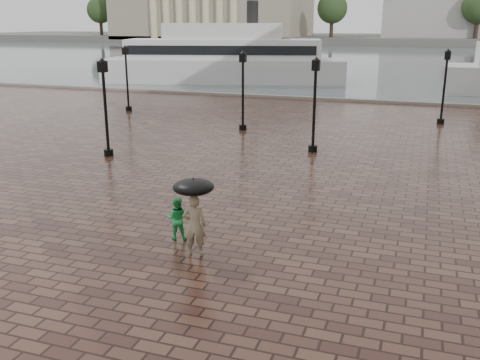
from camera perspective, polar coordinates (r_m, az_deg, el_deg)
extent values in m
plane|color=#331C17|center=(15.13, -15.02, -7.90)|extent=(300.00, 300.00, 0.00)
plane|color=#445053|center=(103.75, 15.15, 12.63)|extent=(240.00, 240.00, 0.00)
cube|color=slate|center=(44.43, 8.73, 8.45)|extent=(80.00, 0.60, 0.30)
cube|color=#4C4C47|center=(171.53, 17.09, 14.15)|extent=(300.00, 60.00, 2.00)
cube|color=gray|center=(168.60, -2.86, 18.54)|extent=(55.00, 30.00, 22.00)
cube|color=#9D9A95|center=(161.30, 20.85, 16.56)|extent=(30.00, 22.00, 14.00)
cylinder|color=#2D2119|center=(178.60, -14.58, 15.38)|extent=(1.00, 1.00, 8.00)
sphere|color=#1E3317|center=(178.62, -14.71, 17.14)|extent=(8.00, 8.00, 8.00)
cylinder|color=#2D2119|center=(161.66, -3.45, 15.78)|extent=(1.00, 1.00, 8.00)
sphere|color=#1E3317|center=(161.68, -3.48, 17.73)|extent=(8.00, 8.00, 8.00)
cylinder|color=#2D2119|center=(151.53, 9.71, 15.54)|extent=(1.00, 1.00, 8.00)
sphere|color=#1E3317|center=(151.55, 9.82, 17.61)|extent=(8.00, 8.00, 8.00)
cylinder|color=#2D2119|center=(149.61, 23.86, 14.40)|extent=(1.00, 1.00, 8.00)
sphere|color=#1E3317|center=(149.63, 24.12, 16.49)|extent=(8.00, 8.00, 8.00)
cylinder|color=black|center=(26.17, -13.84, 2.89)|extent=(0.44, 0.44, 0.30)
cylinder|color=black|center=(25.81, -14.12, 6.88)|extent=(0.14, 0.14, 4.00)
cube|color=black|center=(25.56, -14.46, 11.63)|extent=(0.35, 0.35, 0.50)
sphere|color=beige|center=(25.56, -14.46, 11.63)|extent=(0.28, 0.28, 0.28)
cylinder|color=black|center=(26.44, 7.76, 3.36)|extent=(0.44, 0.44, 0.30)
cylinder|color=black|center=(26.09, 7.92, 7.32)|extent=(0.14, 0.14, 4.00)
cube|color=black|center=(25.84, 8.11, 12.03)|extent=(0.35, 0.35, 0.50)
sphere|color=beige|center=(25.84, 8.11, 12.03)|extent=(0.28, 0.28, 0.28)
cylinder|color=black|center=(39.29, -11.79, 7.48)|extent=(0.44, 0.44, 0.30)
cylinder|color=black|center=(39.05, -11.95, 10.16)|extent=(0.14, 0.14, 4.00)
cube|color=black|center=(38.89, -12.14, 13.30)|extent=(0.35, 0.35, 0.50)
sphere|color=beige|center=(38.89, -12.14, 13.30)|extent=(0.28, 0.28, 0.28)
cylinder|color=black|center=(35.78, 20.61, 5.90)|extent=(0.44, 0.44, 0.30)
cylinder|color=black|center=(35.51, 20.91, 8.83)|extent=(0.14, 0.14, 4.00)
cube|color=black|center=(35.33, 21.28, 12.27)|extent=(0.35, 0.35, 0.50)
sphere|color=beige|center=(35.33, 21.28, 12.27)|extent=(0.28, 0.28, 0.28)
cylinder|color=black|center=(31.51, 0.30, 5.64)|extent=(0.44, 0.44, 0.30)
cylinder|color=black|center=(31.21, 0.30, 8.98)|extent=(0.14, 0.14, 4.00)
cube|color=black|center=(31.00, 0.31, 12.92)|extent=(0.35, 0.35, 0.50)
sphere|color=beige|center=(31.00, 0.31, 12.92)|extent=(0.28, 0.28, 0.28)
imported|color=gray|center=(14.47, -4.89, -4.83)|extent=(0.72, 0.58, 1.71)
imported|color=green|center=(15.63, -6.72, -4.10)|extent=(0.72, 0.62, 1.27)
cube|color=silver|center=(57.09, -1.75, 11.60)|extent=(25.51, 11.88, 2.38)
cube|color=silver|center=(56.94, -1.77, 13.79)|extent=(20.50, 9.88, 1.98)
cube|color=silver|center=(56.88, -1.78, 15.59)|extent=(12.66, 7.35, 1.59)
cylinder|color=black|center=(56.61, 1.34, 17.39)|extent=(1.19, 1.19, 2.38)
cube|color=black|center=(54.33, -2.10, 13.65)|extent=(18.30, 4.74, 0.89)
cube|color=black|center=(59.55, -1.46, 13.91)|extent=(18.30, 4.74, 0.89)
cylinder|color=black|center=(14.26, -4.95, -2.59)|extent=(0.02, 0.02, 0.95)
ellipsoid|color=black|center=(14.11, -5.00, -0.75)|extent=(1.10, 1.10, 0.39)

